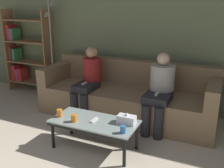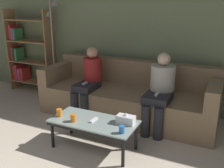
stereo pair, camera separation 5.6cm
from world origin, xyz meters
name	(u,v)px [view 1 (the left image)]	position (x,y,z in m)	size (l,w,h in m)	color
wall_back	(140,32)	(0.00, 3.69, 1.30)	(12.00, 0.06, 2.60)	#707F5B
couch	(127,97)	(0.00, 3.14, 0.32)	(2.79, 0.94, 0.87)	#897051
coffee_table	(94,124)	(0.01, 2.01, 0.34)	(1.08, 0.51, 0.38)	#8C9E99
cup_near_left	(60,113)	(-0.46, 1.93, 0.43)	(0.07, 0.07, 0.10)	orange
cup_near_right	(123,129)	(0.45, 1.86, 0.43)	(0.07, 0.07, 0.09)	#3372BF
cup_far_center	(74,118)	(-0.21, 1.88, 0.43)	(0.07, 0.07, 0.09)	orange
tissue_box	(127,119)	(0.39, 2.11, 0.43)	(0.22, 0.12, 0.13)	white
game_remote	(94,120)	(0.01, 2.01, 0.39)	(0.04, 0.15, 0.02)	white
bookshelf	(25,54)	(-2.37, 3.46, 0.78)	(1.01, 0.32, 1.66)	#9E754C
standing_lamp	(52,39)	(-1.56, 3.32, 1.14)	(0.31, 0.26, 1.85)	gray
seated_person_left_end	(89,80)	(-0.58, 2.91, 0.59)	(0.31, 0.64, 1.11)	#28282D
seated_person_mid_left	(160,88)	(0.58, 2.93, 0.61)	(0.35, 0.69, 1.11)	#28282D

